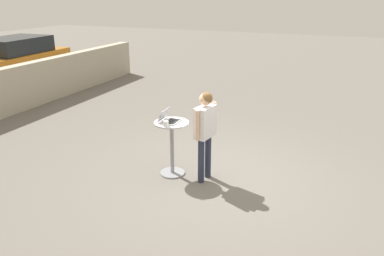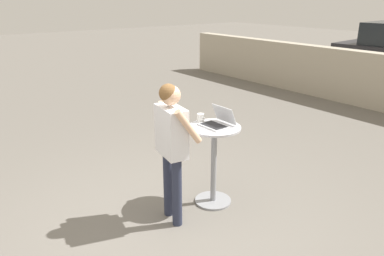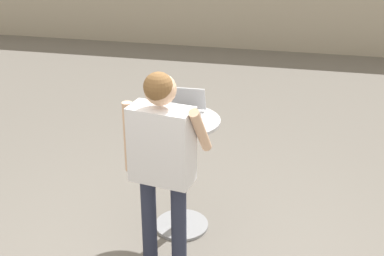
# 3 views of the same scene
# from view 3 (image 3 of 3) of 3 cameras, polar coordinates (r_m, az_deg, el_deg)

# --- Properties ---
(pavement_kerb) EXTENTS (14.59, 0.35, 1.25)m
(pavement_kerb) POSITION_cam_3_polar(r_m,az_deg,el_deg) (9.61, 7.60, 12.12)
(pavement_kerb) COLOR #B2A893
(pavement_kerb) RESTS_ON ground_plane
(cafe_table) EXTENTS (0.62, 0.62, 1.00)m
(cafe_table) POSITION_cam_3_polar(r_m,az_deg,el_deg) (4.34, -1.17, -3.74)
(cafe_table) COLOR gray
(cafe_table) RESTS_ON ground_plane
(laptop) EXTENTS (0.34, 0.33, 0.23)m
(laptop) POSITION_cam_3_polar(r_m,az_deg,el_deg) (4.19, -1.09, 1.82)
(laptop) COLOR #B7BABF
(laptop) RESTS_ON cafe_table
(coffee_mug) EXTENTS (0.12, 0.09, 0.10)m
(coffee_mug) POSITION_cam_3_polar(r_m,az_deg,el_deg) (4.19, -4.49, 1.75)
(coffee_mug) COLOR white
(coffee_mug) RESTS_ON cafe_table
(standing_person) EXTENTS (0.60, 0.33, 1.60)m
(standing_person) POSITION_cam_3_polar(r_m,az_deg,el_deg) (3.62, -3.24, -2.77)
(standing_person) COLOR #282D42
(standing_person) RESTS_ON ground_plane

